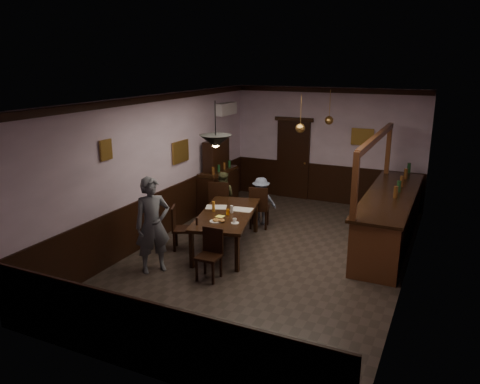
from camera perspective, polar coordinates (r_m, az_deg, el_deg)
The scene contains 31 objects.
room at distance 8.72m, azimuth 3.75°, elevation 1.43°, with size 5.01×8.01×3.01m.
dining_table at distance 9.26m, azimuth -1.65°, elevation -2.93°, with size 1.50×2.38×0.75m.
chair_far_left at distance 10.56m, azimuth -2.48°, elevation -1.17°, with size 0.57×0.57×1.05m.
chair_far_right at distance 10.41m, azimuth 2.32°, elevation -1.67°, with size 0.51×0.51×0.97m.
chair_near at distance 8.12m, azimuth -3.62°, elevation -7.23°, with size 0.40×0.40×0.89m.
chair_side at distance 9.37m, azimuth -7.45°, elevation -4.11°, with size 0.51×0.51×0.89m.
person_standing at distance 8.38m, azimuth -10.61°, elevation -3.98°, with size 0.63×0.41×1.73m, color #565A63.
person_seated_left at distance 10.82m, azimuth -2.16°, elevation -0.61°, with size 0.58×0.45×1.20m, color brown.
person_seated_right at distance 10.67m, azimuth 2.55°, elevation -1.12°, with size 0.71×0.41×1.11m, color slate.
newspaper_left at distance 9.59m, azimuth -2.92°, elevation -1.84°, with size 0.42×0.30×0.01m, color silver.
newspaper_right at distance 9.42m, azimuth 0.23°, elevation -2.15°, with size 0.42×0.30×0.01m, color silver.
napkin at distance 9.03m, azimuth -2.45°, elevation -2.98°, with size 0.15×0.15×0.00m, color #FFF95D.
saucer at distance 8.66m, azimuth -0.62°, elevation -3.79°, with size 0.15×0.15×0.01m, color white.
coffee_cup at distance 8.66m, azimuth -0.66°, elevation -3.48°, with size 0.08×0.08×0.07m, color white.
pastry_plate at distance 8.75m, azimuth -3.02°, elevation -3.59°, with size 0.22×0.22×0.01m, color white.
pastry_ring_a at distance 8.73m, azimuth -2.95°, elevation -3.44°, with size 0.13×0.13×0.04m, color #C68C47.
pastry_ring_b at distance 8.71m, azimuth -2.31°, elevation -3.48°, with size 0.13×0.13×0.04m, color #C68C47.
soda_can at distance 9.09m, azimuth -1.49°, elevation -2.47°, with size 0.07×0.07×0.12m, color orange.
beer_glass at distance 9.31m, azimuth -3.25°, elevation -1.77°, with size 0.06×0.06×0.20m, color #BF721E.
water_glass at distance 9.21m, azimuth -1.01°, elevation -2.11°, with size 0.06×0.06×0.15m, color silver.
pepper_mill at distance 8.58m, azimuth -5.28°, elevation -3.58°, with size 0.04×0.04×0.14m, color black.
sideboard at distance 11.64m, azimuth -2.70°, elevation 1.14°, with size 0.48×1.35×1.78m.
bar_counter at distance 10.01m, azimuth 17.74°, elevation -2.94°, with size 0.93×4.01×2.25m.
door_back at distance 12.74m, azimuth 6.47°, elevation 3.90°, with size 0.90×0.06×2.10m, color black.
ac_unit at distance 12.13m, azimuth -1.69°, elevation 10.09°, with size 0.20×0.85×0.30m.
picture_left_small at distance 8.49m, azimuth -16.03°, elevation 4.95°, with size 0.04×0.28×0.36m.
picture_left_large at distance 10.47m, azimuth -7.26°, elevation 4.90°, with size 0.04×0.62×0.48m.
picture_back at distance 12.17m, azimuth 14.69°, elevation 6.52°, with size 0.55×0.04×0.42m.
pendant_iron at distance 8.11m, azimuth -2.99°, elevation 6.19°, with size 0.56×0.56×0.80m.
pendant_brass_mid at distance 9.81m, azimuth 7.36°, elevation 7.70°, with size 0.20×0.20×0.81m.
pendant_brass_far at distance 11.22m, azimuth 10.80°, elevation 8.57°, with size 0.20×0.20×0.81m.
Camera 1 is at (3.06, -7.87, 3.66)m, focal length 35.00 mm.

